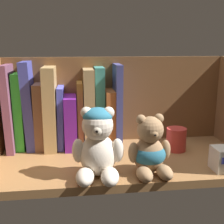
{
  "coord_description": "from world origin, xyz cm",
  "views": [
    {
      "loc": [
        -11.37,
        -69.52,
        31.32
      ],
      "look_at": [
        -2.81,
        0.0,
        14.52
      ],
      "focal_mm": 45.95,
      "sensor_mm": 36.0,
      "label": 1
    }
  ],
  "objects": [
    {
      "name": "book_8",
      "position": [
        -8.16,
        12.06,
        13.23
      ],
      "size": [
        2.97,
        12.57,
        22.47
      ],
      "primitive_type": "cube",
      "color": "tan",
      "rests_on": "shelf_board"
    },
    {
      "name": "shelf_back_panel",
      "position": [
        0.0,
        15.16,
        13.76
      ],
      "size": [
        67.07,
        1.2,
        27.52
      ],
      "primitive_type": "cube",
      "color": "brown",
      "rests_on": "ground"
    },
    {
      "name": "book_1",
      "position": [
        -27.45,
        12.06,
        12.71
      ],
      "size": [
        2.4,
        9.81,
        21.41
      ],
      "primitive_type": "cube",
      "color": "green",
      "rests_on": "shelf_board"
    },
    {
      "name": "book_7",
      "position": [
        -10.67,
        12.06,
        11.38
      ],
      "size": [
        1.62,
        10.16,
        18.75
      ],
      "primitive_type": "cube",
      "color": "#AB7B33",
      "rests_on": "shelf_board"
    },
    {
      "name": "teddy_bear_smaller",
      "position": [
        4.72,
        -9.51,
        7.48
      ],
      "size": [
        10.26,
        10.79,
        13.95
      ],
      "color": "#93704C",
      "rests_on": "shelf_board"
    },
    {
      "name": "book_9",
      "position": [
        -5.1,
        12.06,
        13.43
      ],
      "size": [
        2.69,
        9.59,
        22.86
      ],
      "primitive_type": "cube",
      "color": "teal",
      "rests_on": "shelf_board"
    },
    {
      "name": "teddy_bear_larger",
      "position": [
        -7.19,
        -9.8,
        9.57
      ],
      "size": [
        11.76,
        12.07,
        15.96
      ],
      "color": "beige",
      "rests_on": "shelf_board"
    },
    {
      "name": "shelf_board",
      "position": [
        0.0,
        0.0,
        1.0
      ],
      "size": [
        64.67,
        29.12,
        2.0
      ],
      "primitive_type": "cube",
      "color": "olive",
      "rests_on": "ground"
    },
    {
      "name": "pillar_candle",
      "position": [
        15.79,
        3.87,
        5.21
      ],
      "size": [
        5.53,
        5.53,
        6.42
      ],
      "primitive_type": "cylinder",
      "color": "#C63833",
      "rests_on": "shelf_board"
    },
    {
      "name": "book_6",
      "position": [
        -13.42,
        12.06,
        9.5
      ],
      "size": [
        3.44,
        14.46,
        15.0
      ],
      "primitive_type": "cube",
      "color": "#6C1D91",
      "rests_on": "shelf_board"
    },
    {
      "name": "book_5",
      "position": [
        -16.19,
        12.06,
        10.8
      ],
      "size": [
        2.05,
        11.8,
        17.63
      ],
      "primitive_type": "cube",
      "rotation": [
        0.0,
        0.02,
        0.0
      ],
      "color": "#494EBE",
      "rests_on": "shelf_board"
    },
    {
      "name": "book_3",
      "position": [
        -22.05,
        12.06,
        11.28
      ],
      "size": [
        2.41,
        11.66,
        18.56
      ],
      "primitive_type": "cube",
      "color": "brown",
      "rests_on": "shelf_board"
    },
    {
      "name": "book_10",
      "position": [
        -2.23,
        12.06,
        10.18
      ],
      "size": [
        2.6,
        12.61,
        16.36
      ],
      "primitive_type": "cube",
      "color": "#AE5A2C",
      "rests_on": "shelf_board"
    },
    {
      "name": "book_2",
      "position": [
        -24.75,
        12.06,
        14.3
      ],
      "size": [
        3.46,
        11.25,
        24.67
      ],
      "primitive_type": "cube",
      "rotation": [
        0.0,
        -0.04,
        0.0
      ],
      "color": "#3E4298",
      "rests_on": "shelf_board"
    },
    {
      "name": "book_11",
      "position": [
        0.2,
        12.06,
        13.87
      ],
      "size": [
        1.82,
        13.39,
        23.73
      ],
      "primitive_type": "cube",
      "color": "#414383",
      "rests_on": "shelf_board"
    },
    {
      "name": "book_4",
      "position": [
        -18.94,
        12.06,
        13.59
      ],
      "size": [
        3.52,
        14.54,
        23.2
      ],
      "primitive_type": "cube",
      "rotation": [
        0.0,
        0.01,
        0.0
      ],
      "color": "tan",
      "rests_on": "shelf_board"
    },
    {
      "name": "book_0",
      "position": [
        -29.85,
        12.06,
        13.92
      ],
      "size": [
        2.45,
        14.3,
        23.87
      ],
      "primitive_type": "cube",
      "rotation": [
        0.0,
        -0.02,
        0.0
      ],
      "color": "#713F57",
      "rests_on": "shelf_board"
    }
  ]
}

